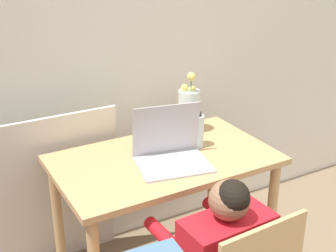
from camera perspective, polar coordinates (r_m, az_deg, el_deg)
wall_back at (r=2.57m, az=-6.06°, el=11.15°), size 6.40×0.05×2.50m
dining_table at (r=2.30m, az=-0.45°, el=-6.40°), size 1.05×0.63×0.76m
laptop at (r=2.18m, az=0.28°, el=-2.90°), size 0.37×0.32×0.27m
flower_vase at (r=2.49m, az=2.57°, el=2.03°), size 0.12×0.12×0.34m
water_bottle at (r=2.32m, az=3.51°, el=-0.56°), size 0.07×0.07×0.18m
cardboard_panel at (r=2.58m, az=-15.55°, el=-8.41°), size 0.87×0.14×0.92m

